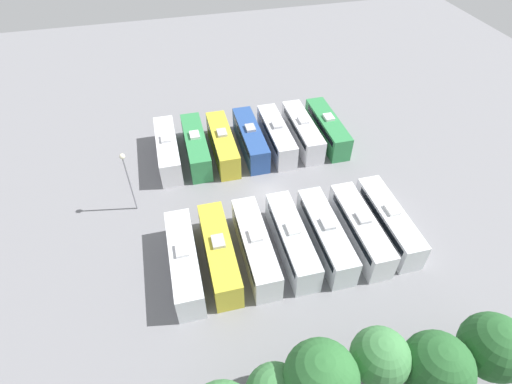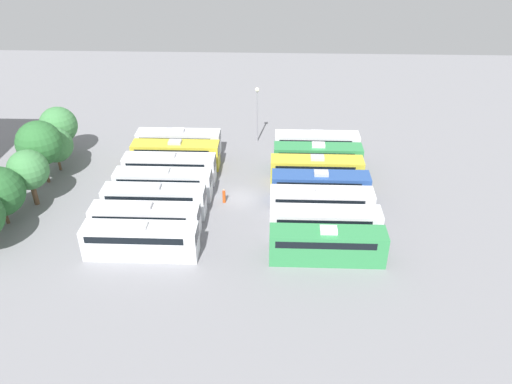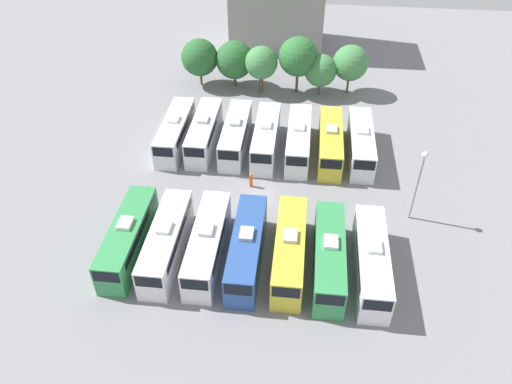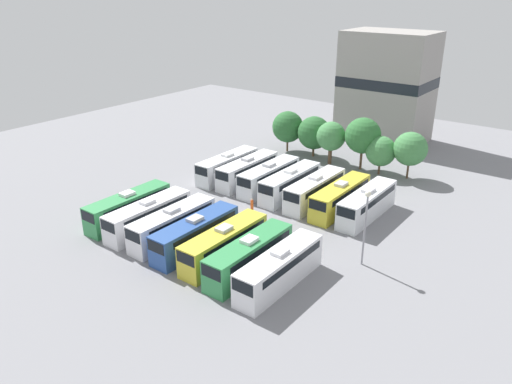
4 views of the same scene
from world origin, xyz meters
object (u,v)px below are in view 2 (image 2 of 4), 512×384
Objects in this scene: tree_4 at (55,145)px; bus_10 at (163,183)px; bus_4 at (316,170)px; worker_person at (224,196)px; light_pole at (257,106)px; tree_5 at (58,125)px; bus_9 at (154,200)px; bus_13 at (179,142)px; bus_0 at (327,244)px; bus_12 at (176,154)px; bus_11 at (170,167)px; bus_7 at (140,240)px; bus_5 at (317,157)px; bus_6 at (316,144)px; bus_3 at (320,186)px; bus_8 at (145,220)px; tree_2 at (28,170)px; bus_1 at (325,223)px; tree_3 at (39,143)px; bus_2 at (321,203)px.

bus_10 is at bearing -112.48° from tree_4.
bus_4 is 11.80m from worker_person.
light_pole reaches higher than tree_5.
bus_13 is at bearing -0.70° from bus_9.
bus_0 is 25.57m from bus_12.
tree_4 is (6.97, 21.69, 2.73)m from worker_person.
worker_person is (-0.93, -7.09, -1.02)m from bus_10.
bus_0 is 1.00× the size of bus_11.
tree_4 is at bearing 40.71° from bus_7.
bus_7 and bus_13 have the same top height.
bus_13 is 15.45m from tree_4.
bus_11 and bus_13 have the same top height.
tree_4 is 4.17m from tree_5.
bus_5 is 1.00× the size of bus_6.
bus_3 and bus_8 have the same top height.
tree_5 is (20.93, 33.39, 2.60)m from bus_0.
tree_2 is at bearing 74.58° from bus_0.
bus_0 is 1.00× the size of bus_7.
bus_7 is at bearing 101.02° from bus_1.
bus_4 is 1.92× the size of tree_4.
bus_3 is at bearing -0.66° from bus_0.
bus_12 is (18.41, 17.74, 0.00)m from bus_0.
tree_2 reaches higher than worker_person.
bus_11 is at bearing -0.59° from bus_10.
bus_12 is at bearing -73.07° from tree_3.
bus_5 is at bearing 178.01° from bus_6.
bus_10 is at bearing -179.66° from bus_13.
tree_3 is (4.95, 0.62, 0.85)m from tree_2.
light_pole is at bearing 32.94° from bus_4.
tree_5 reaches higher than bus_3.
bus_3 is 1.00× the size of bus_4.
tree_4 is at bearing 92.25° from bus_5.
tree_2 is (-5.86, 14.31, 2.57)m from bus_11.
bus_0 is 1.00× the size of bus_9.
bus_9 is at bearing 176.16° from bus_10.
bus_8 is at bearing 131.05° from worker_person.
bus_6 is (10.97, -0.32, 0.00)m from bus_3.
light_pole is 1.01× the size of tree_3.
bus_10 is 10.99m from bus_13.
tree_2 is (-5.88, 32.11, 2.57)m from bus_4.
bus_2 and bus_10 have the same top height.
bus_4 is at bearing -89.94° from bus_11.
bus_8 is at bearing 178.21° from bus_9.
tree_3 reaches higher than bus_7.
bus_5 and bus_6 have the same top height.
bus_0 is 14.75m from worker_person.
light_pole is (7.99, -10.15, 3.56)m from bus_12.
bus_11 is (7.43, -0.28, 0.00)m from bus_9.
bus_2 is 1.00× the size of bus_4.
bus_7 is 1.62× the size of tree_5.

